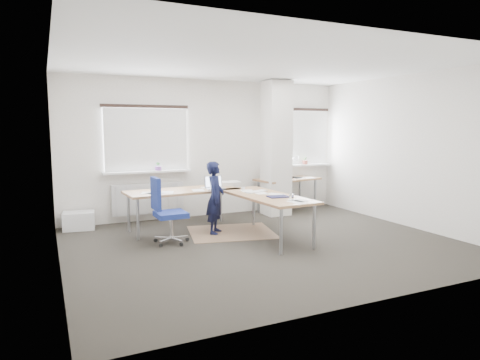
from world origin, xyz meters
name	(u,v)px	position (x,y,z in m)	size (l,w,h in m)	color
ground	(265,244)	(0.00, 0.00, 0.00)	(6.00, 6.00, 0.00)	black
room_shell	(262,133)	(0.18, 0.45, 1.75)	(6.04, 5.04, 2.82)	silver
floor_mat	(232,232)	(-0.18, 0.90, 0.00)	(1.45, 1.23, 0.01)	#806045
white_crate	(79,221)	(-2.61, 2.25, 0.16)	(0.54, 0.38, 0.32)	white
desk_main	(225,194)	(-0.31, 0.89, 0.69)	(2.58, 2.62, 0.96)	#90603E
desk_side	(287,180)	(1.70, 2.16, 0.69)	(1.50, 0.93, 1.22)	#90603E
task_chair	(169,225)	(-1.38, 0.65, 0.30)	(0.58, 0.57, 1.07)	navy
person	(215,198)	(-0.46, 0.96, 0.63)	(0.46, 0.30, 1.26)	black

